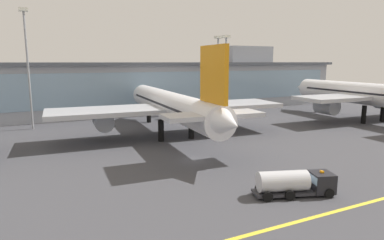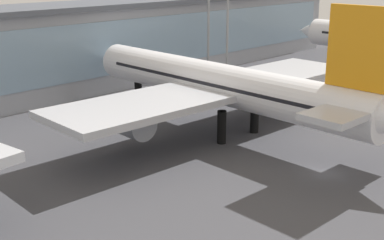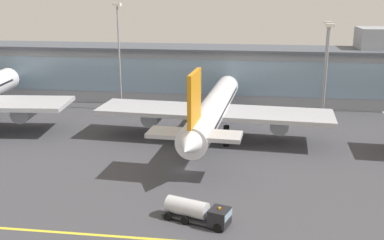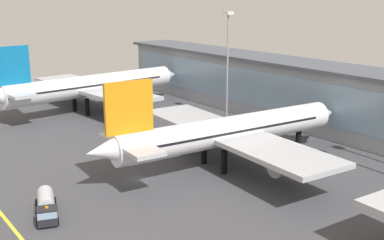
# 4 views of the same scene
# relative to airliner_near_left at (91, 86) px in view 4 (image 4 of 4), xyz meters

# --- Properties ---
(ground_plane) EXTENTS (208.60, 208.60, 0.00)m
(ground_plane) POSITION_rel_airliner_near_left_xyz_m (49.80, -15.16, -6.73)
(ground_plane) COLOR #424247
(taxiway_centreline_stripe) EXTENTS (166.88, 0.50, 0.01)m
(taxiway_centreline_stripe) POSITION_rel_airliner_near_left_xyz_m (49.80, -37.16, -6.72)
(taxiway_centreline_stripe) COLOR yellow
(taxiway_centreline_stripe) RESTS_ON ground
(terminal_building) EXTENTS (152.00, 14.00, 19.86)m
(terminal_building) POSITION_rel_airliner_near_left_xyz_m (51.35, 34.59, 1.00)
(terminal_building) COLOR #9399A3
(terminal_building) RESTS_ON ground
(airliner_near_left) EXTENTS (46.15, 56.72, 18.44)m
(airliner_near_left) POSITION_rel_airliner_near_left_xyz_m (0.00, 0.00, 0.00)
(airliner_near_left) COLOR black
(airliner_near_left) RESTS_ON ground
(airliner_near_right) EXTENTS (46.95, 53.04, 17.13)m
(airliner_near_right) POSITION_rel_airliner_near_left_xyz_m (53.01, 1.57, -0.49)
(airliner_near_right) COLOR black
(airliner_near_right) RESTS_ON ground
(baggage_tug_near) EXTENTS (9.35, 5.28, 2.90)m
(baggage_tug_near) POSITION_rel_airliner_near_left_xyz_m (54.24, -32.23, -5.22)
(baggage_tug_near) COLOR black
(baggage_tug_near) RESTS_ON ground
(apron_light_mast_west) EXTENTS (1.80, 1.80, 26.01)m
(apron_light_mast_west) POSITION_rel_airliner_near_left_xyz_m (28.15, 22.27, 10.04)
(apron_light_mast_west) COLOR gray
(apron_light_mast_west) RESTS_ON ground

